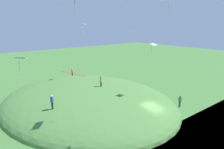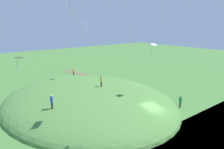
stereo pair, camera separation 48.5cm
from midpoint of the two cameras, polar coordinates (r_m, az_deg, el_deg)
The scene contains 14 objects.
ground_plane at distance 28.39m, azimuth 11.56°, elevation -12.02°, with size 160.00×160.00×0.00m, color #447636.
grass_hill at distance 33.79m, azimuth -6.15°, elevation -7.53°, with size 29.57×24.87×5.62m, color #4B7D3B.
dirt_path at distance 52.74m, azimuth -8.37°, elevation 0.20°, with size 10.61×1.55×0.04m, color brown.
person_walking_path at distance 32.02m, azimuth -2.48°, elevation -1.50°, with size 0.49×0.49×1.64m.
person_near_shore at distance 26.33m, azimuth -15.40°, elevation -6.56°, with size 0.37×0.37×1.78m.
person_watching_kites at distance 44.28m, azimuth -9.98°, elevation 0.98°, with size 0.43×0.43×1.60m.
person_on_hilltop at distance 32.98m, azimuth 18.28°, elevation -6.61°, with size 0.66×0.66×1.82m.
kite_1 at distance 28.40m, azimuth 11.56°, elevation 7.72°, with size 0.82×1.07×1.78m.
kite_4 at distance 18.76m, azimuth -23.06°, elevation 3.97°, with size 1.02×1.05×1.59m.
kite_7 at distance 18.85m, azimuth 14.82°, elevation 18.49°, with size 0.77×0.65×1.71m.
kite_10 at distance 37.96m, azimuth -6.94°, elevation 13.16°, with size 1.25×1.24×1.91m.
kite_13 at distance 45.74m, azimuth 5.26°, elevation 11.46°, with size 1.22×0.87×2.27m.
kite_14 at distance 40.01m, azimuth -9.06°, elevation 16.03°, with size 1.30×1.23×2.26m.
mooring_post at distance 22.82m, azimuth 6.67°, elevation -17.15°, with size 0.14×0.14×1.03m, color brown.
Camera 2 is at (-16.30, 19.73, 12.18)m, focal length 34.08 mm.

